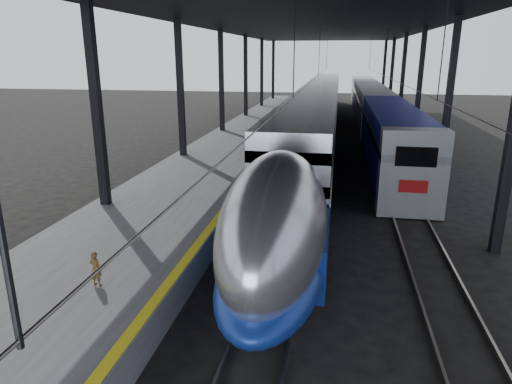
# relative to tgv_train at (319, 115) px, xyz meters

# --- Properties ---
(ground) EXTENTS (160.00, 160.00, 0.00)m
(ground) POSITION_rel_tgv_train_xyz_m (-2.00, -27.99, -2.08)
(ground) COLOR black
(ground) RESTS_ON ground
(platform) EXTENTS (6.00, 80.00, 1.00)m
(platform) POSITION_rel_tgv_train_xyz_m (-5.50, -7.99, -1.58)
(platform) COLOR #4C4C4F
(platform) RESTS_ON ground
(yellow_strip) EXTENTS (0.30, 80.00, 0.01)m
(yellow_strip) POSITION_rel_tgv_train_xyz_m (-2.70, -7.99, -1.08)
(yellow_strip) COLOR yellow
(yellow_strip) RESTS_ON platform
(rails) EXTENTS (6.52, 80.00, 0.16)m
(rails) POSITION_rel_tgv_train_xyz_m (2.50, -7.99, -2.00)
(rails) COLOR slate
(rails) RESTS_ON ground
(canopy) EXTENTS (18.00, 75.00, 9.47)m
(canopy) POSITION_rel_tgv_train_xyz_m (-0.10, -7.99, 7.03)
(canopy) COLOR black
(canopy) RESTS_ON ground
(tgv_train) EXTENTS (3.10, 65.20, 4.45)m
(tgv_train) POSITION_rel_tgv_train_xyz_m (0.00, 0.00, 0.00)
(tgv_train) COLOR #B2B4B9
(tgv_train) RESTS_ON ground
(second_train) EXTENTS (2.87, 56.05, 3.95)m
(second_train) POSITION_rel_tgv_train_xyz_m (5.00, 7.25, -0.08)
(second_train) COLOR navy
(second_train) RESTS_ON ground
(child) EXTENTS (0.39, 0.29, 0.98)m
(child) POSITION_rel_tgv_train_xyz_m (-4.56, -29.67, -0.59)
(child) COLOR #503A1A
(child) RESTS_ON platform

